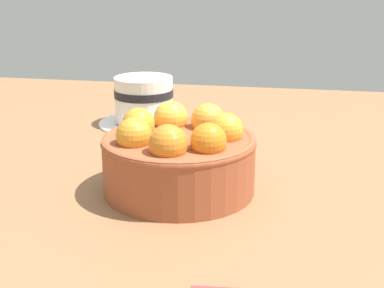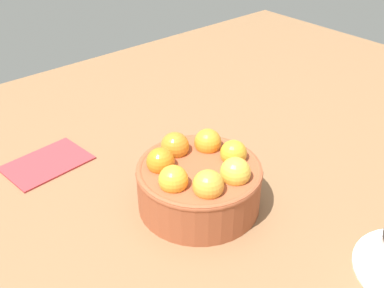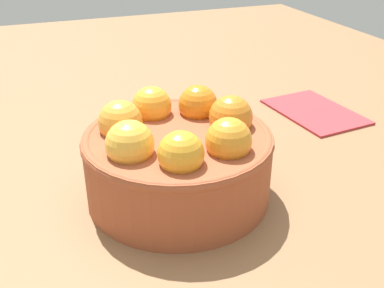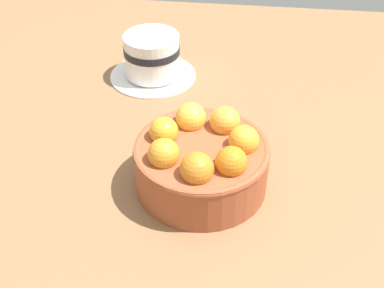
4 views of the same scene
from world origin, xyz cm
name	(u,v)px [view 4 (image 4 of 4)]	position (x,y,z in cm)	size (l,w,h in cm)	color
ground_plane	(201,198)	(0.00, 0.00, -2.35)	(152.61, 112.15, 4.71)	brown
terracotta_bowl	(202,160)	(0.00, 0.00, 4.04)	(16.63, 16.63, 8.95)	#9E4C2D
coffee_cup	(152,57)	(10.87, -25.39, 3.55)	(14.19, 14.19, 7.40)	white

